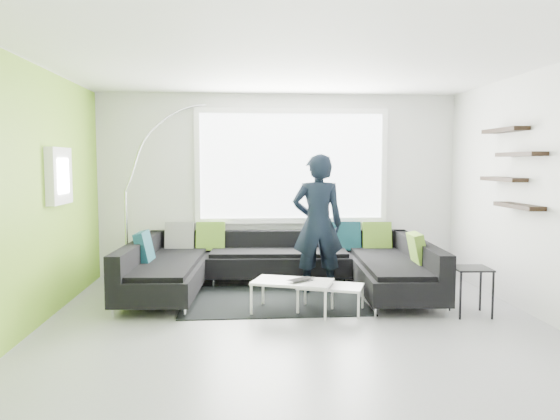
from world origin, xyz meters
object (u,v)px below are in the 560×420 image
at_px(side_table, 471,291).
at_px(person, 318,224).
at_px(sectional_sofa, 279,267).
at_px(laptop, 304,281).
at_px(coffee_table, 312,296).
at_px(arc_lamp, 125,192).

relative_size(side_table, person, 0.30).
xyz_separation_m(sectional_sofa, laptop, (0.21, -0.98, 0.02)).
bearing_deg(side_table, coffee_table, 172.28).
distance_m(coffee_table, arc_lamp, 3.28).
bearing_deg(coffee_table, person, 97.05).
distance_m(person, laptop, 1.21).
xyz_separation_m(coffee_table, arc_lamp, (-2.49, 1.80, 1.14)).
relative_size(sectional_sofa, side_table, 7.27).
height_order(coffee_table, side_table, side_table).
height_order(sectional_sofa, person, person).
relative_size(coffee_table, arc_lamp, 0.44).
height_order(coffee_table, laptop, laptop).
distance_m(arc_lamp, laptop, 3.18).
bearing_deg(arc_lamp, side_table, -39.78).
distance_m(side_table, laptop, 1.93).
bearing_deg(side_table, sectional_sofa, 151.53).
bearing_deg(laptop, coffee_table, -1.04).
distance_m(coffee_table, person, 1.23).
bearing_deg(coffee_table, laptop, -124.77).
bearing_deg(coffee_table, arc_lamp, 163.14).
bearing_deg(coffee_table, sectional_sofa, 128.15).
relative_size(coffee_table, laptop, 2.90).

